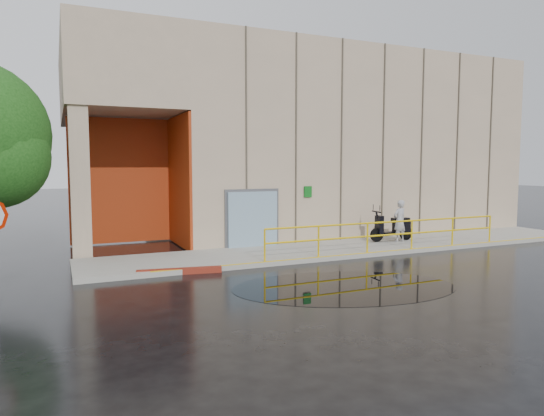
{
  "coord_description": "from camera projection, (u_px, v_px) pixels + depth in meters",
  "views": [
    {
      "loc": [
        -6.3,
        -10.41,
        3.11
      ],
      "look_at": [
        -0.32,
        3.0,
        1.81
      ],
      "focal_mm": 32.0,
      "sensor_mm": 36.0,
      "label": 1
    }
  ],
  "objects": [
    {
      "name": "sidewalk",
      "position": [
        361.0,
        247.0,
        18.02
      ],
      "size": [
        20.0,
        3.0,
        0.15
      ],
      "primitive_type": "cube",
      "color": "gray",
      "rests_on": "ground"
    },
    {
      "name": "scooter",
      "position": [
        392.0,
        220.0,
        18.94
      ],
      "size": [
        1.89,
        0.73,
        1.44
      ],
      "rotation": [
        0.0,
        0.0,
        -0.07
      ],
      "color": "black",
      "rests_on": "sidewalk"
    },
    {
      "name": "ground",
      "position": [
        331.0,
        288.0,
        12.31
      ],
      "size": [
        120.0,
        120.0,
        0.0
      ],
      "primitive_type": "plane",
      "color": "black",
      "rests_on": "ground"
    },
    {
      "name": "person",
      "position": [
        400.0,
        221.0,
        18.75
      ],
      "size": [
        0.65,
        0.48,
        1.62
      ],
      "primitive_type": "imported",
      "rotation": [
        0.0,
        0.0,
        3.31
      ],
      "color": "#A0A0A4",
      "rests_on": "sidewalk"
    },
    {
      "name": "guardrail",
      "position": [
        390.0,
        235.0,
        16.84
      ],
      "size": [
        9.56,
        0.06,
        1.03
      ],
      "color": "yellow",
      "rests_on": "sidewalk"
    },
    {
      "name": "building",
      "position": [
        306.0,
        143.0,
        24.0
      ],
      "size": [
        20.0,
        10.17,
        8.0
      ],
      "color": "tan",
      "rests_on": "ground"
    },
    {
      "name": "puddle",
      "position": [
        344.0,
        287.0,
        12.39
      ],
      "size": [
        6.53,
        4.99,
        0.01
      ],
      "primitive_type": "cube",
      "rotation": [
        0.0,
        0.0,
        -0.27
      ],
      "color": "black",
      "rests_on": "ground"
    },
    {
      "name": "red_curb",
      "position": [
        180.0,
        271.0,
        13.83
      ],
      "size": [
        2.4,
        0.56,
        0.18
      ],
      "primitive_type": "cube",
      "rotation": [
        0.0,
        0.0,
        -0.16
      ],
      "color": "maroon",
      "rests_on": "ground"
    }
  ]
}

